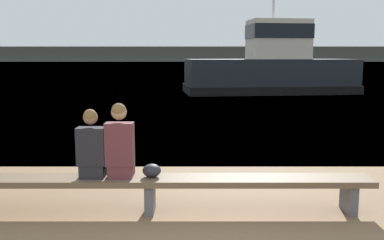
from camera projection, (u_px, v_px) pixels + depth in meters
water_surface at (194, 63)px, 127.05m from camera, size 240.00×240.00×0.00m
far_shoreline at (194, 54)px, 168.60m from camera, size 600.00×12.00×5.69m
bench_main at (152, 184)px, 5.90m from camera, size 6.12×0.48×0.49m
person_left at (94, 148)px, 5.83m from camera, size 0.38×0.38×0.95m
person_right at (122, 145)px, 5.82m from camera, size 0.38×0.39×1.03m
shopping_bag at (154, 170)px, 5.90m from camera, size 0.25×0.24×0.18m
tugboat_red at (273, 70)px, 24.95m from camera, size 10.20×4.90×7.26m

